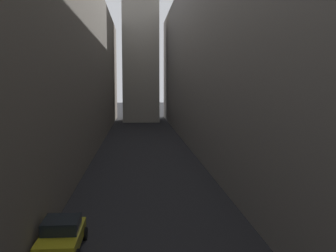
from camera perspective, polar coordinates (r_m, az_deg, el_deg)
ground_plane at (r=40.80m, az=-3.15°, el=-5.14°), size 264.00×264.00×0.00m
building_block_left at (r=43.33m, az=-18.29°, el=8.71°), size 11.18×108.00×20.32m
building_block_right at (r=44.48m, az=14.49°, el=9.79°), size 15.78×108.00×21.93m
parked_car_left_far at (r=20.30m, az=-14.73°, el=-14.59°), size 2.02×4.04×1.54m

